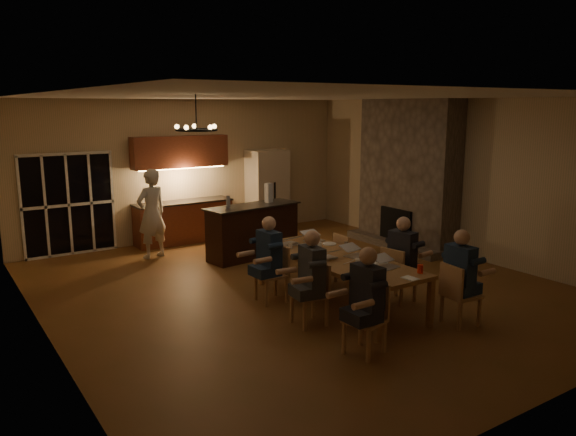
# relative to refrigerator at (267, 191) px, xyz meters

# --- Properties ---
(floor) EXTENTS (9.00, 9.00, 0.00)m
(floor) POSITION_rel_refrigerator_xyz_m (-1.90, -4.15, -1.00)
(floor) COLOR brown
(floor) RESTS_ON ground
(back_wall) EXTENTS (8.00, 0.04, 3.20)m
(back_wall) POSITION_rel_refrigerator_xyz_m (-1.90, 0.37, 0.60)
(back_wall) COLOR #D1B394
(back_wall) RESTS_ON ground
(left_wall) EXTENTS (0.04, 9.00, 3.20)m
(left_wall) POSITION_rel_refrigerator_xyz_m (-5.92, -4.15, 0.60)
(left_wall) COLOR #D1B394
(left_wall) RESTS_ON ground
(right_wall) EXTENTS (0.04, 9.00, 3.20)m
(right_wall) POSITION_rel_refrigerator_xyz_m (2.12, -4.15, 0.60)
(right_wall) COLOR #D1B394
(right_wall) RESTS_ON ground
(ceiling) EXTENTS (8.00, 9.00, 0.04)m
(ceiling) POSITION_rel_refrigerator_xyz_m (-1.90, -4.15, 2.22)
(ceiling) COLOR white
(ceiling) RESTS_ON back_wall
(french_doors) EXTENTS (1.86, 0.08, 2.10)m
(french_doors) POSITION_rel_refrigerator_xyz_m (-4.60, 0.32, 0.05)
(french_doors) COLOR black
(french_doors) RESTS_ON ground
(fireplace) EXTENTS (0.58, 2.50, 3.20)m
(fireplace) POSITION_rel_refrigerator_xyz_m (1.80, -2.95, 0.60)
(fireplace) COLOR #685B51
(fireplace) RESTS_ON ground
(kitchenette) EXTENTS (2.24, 0.68, 2.40)m
(kitchenette) POSITION_rel_refrigerator_xyz_m (-2.20, 0.05, 0.20)
(kitchenette) COLOR brown
(kitchenette) RESTS_ON ground
(refrigerator) EXTENTS (0.90, 0.68, 2.00)m
(refrigerator) POSITION_rel_refrigerator_xyz_m (0.00, 0.00, 0.00)
(refrigerator) COLOR beige
(refrigerator) RESTS_ON ground
(dining_table) EXTENTS (1.10, 3.06, 0.75)m
(dining_table) POSITION_rel_refrigerator_xyz_m (-1.83, -5.07, -0.62)
(dining_table) COLOR #9F6D3F
(dining_table) RESTS_ON ground
(bar_island) EXTENTS (2.09, 0.93, 1.08)m
(bar_island) POSITION_rel_refrigerator_xyz_m (-1.54, -1.94, -0.46)
(bar_island) COLOR black
(bar_island) RESTS_ON ground
(chair_left_near) EXTENTS (0.54, 0.54, 0.89)m
(chair_left_near) POSITION_rel_refrigerator_xyz_m (-2.69, -6.69, -0.55)
(chair_left_near) COLOR tan
(chair_left_near) RESTS_ON ground
(chair_left_mid) EXTENTS (0.47, 0.47, 0.89)m
(chair_left_mid) POSITION_rel_refrigerator_xyz_m (-2.71, -5.54, -0.55)
(chair_left_mid) COLOR tan
(chair_left_mid) RESTS_ON ground
(chair_left_far) EXTENTS (0.46, 0.46, 0.89)m
(chair_left_far) POSITION_rel_refrigerator_xyz_m (-2.65, -4.42, -0.55)
(chair_left_far) COLOR tan
(chair_left_far) RESTS_ON ground
(chair_right_near) EXTENTS (0.49, 0.49, 0.89)m
(chair_right_near) POSITION_rel_refrigerator_xyz_m (-0.92, -6.72, -0.55)
(chair_right_near) COLOR tan
(chair_right_near) RESTS_ON ground
(chair_right_mid) EXTENTS (0.51, 0.51, 0.89)m
(chair_right_mid) POSITION_rel_refrigerator_xyz_m (-0.97, -5.55, -0.55)
(chair_right_mid) COLOR tan
(chair_right_mid) RESTS_ON ground
(chair_right_far) EXTENTS (0.47, 0.47, 0.89)m
(chair_right_far) POSITION_rel_refrigerator_xyz_m (-1.02, -4.40, -0.55)
(chair_right_far) COLOR tan
(chair_right_far) RESTS_ON ground
(person_left_near) EXTENTS (0.61, 0.61, 1.38)m
(person_left_near) POSITION_rel_refrigerator_xyz_m (-2.68, -6.72, -0.31)
(person_left_near) COLOR #23252D
(person_left_near) RESTS_ON ground
(person_right_near) EXTENTS (0.60, 0.60, 1.38)m
(person_right_near) POSITION_rel_refrigerator_xyz_m (-0.95, -6.69, -0.31)
(person_right_near) COLOR #1B2E43
(person_right_near) RESTS_ON ground
(person_left_mid) EXTENTS (0.67, 0.67, 1.38)m
(person_left_mid) POSITION_rel_refrigerator_xyz_m (-2.71, -5.60, -0.31)
(person_left_mid) COLOR #373B41
(person_left_mid) RESTS_ON ground
(person_right_mid) EXTENTS (0.69, 0.69, 1.38)m
(person_right_mid) POSITION_rel_refrigerator_xyz_m (-0.97, -5.59, -0.31)
(person_right_mid) COLOR #23252D
(person_right_mid) RESTS_ON ground
(person_left_far) EXTENTS (0.62, 0.62, 1.38)m
(person_left_far) POSITION_rel_refrigerator_xyz_m (-2.68, -4.43, -0.31)
(person_left_far) COLOR #1B2E43
(person_left_far) RESTS_ON ground
(standing_person) EXTENTS (0.76, 0.60, 1.82)m
(standing_person) POSITION_rel_refrigerator_xyz_m (-3.26, -0.84, -0.09)
(standing_person) COLOR silver
(standing_person) RESTS_ON ground
(chandelier) EXTENTS (0.54, 0.54, 0.03)m
(chandelier) POSITION_rel_refrigerator_xyz_m (-4.08, -4.94, 1.75)
(chandelier) COLOR black
(chandelier) RESTS_ON ceiling
(laptop_a) EXTENTS (0.42, 0.42, 0.23)m
(laptop_a) POSITION_rel_refrigerator_xyz_m (-2.10, -6.14, -0.14)
(laptop_a) COLOR silver
(laptop_a) RESTS_ON dining_table
(laptop_b) EXTENTS (0.35, 0.31, 0.23)m
(laptop_b) POSITION_rel_refrigerator_xyz_m (-1.59, -5.93, -0.14)
(laptop_b) COLOR silver
(laptop_b) RESTS_ON dining_table
(laptop_c) EXTENTS (0.33, 0.29, 0.23)m
(laptop_c) POSITION_rel_refrigerator_xyz_m (-2.03, -5.01, -0.14)
(laptop_c) COLOR silver
(laptop_c) RESTS_ON dining_table
(laptop_d) EXTENTS (0.36, 0.33, 0.23)m
(laptop_d) POSITION_rel_refrigerator_xyz_m (-1.57, -5.18, -0.14)
(laptop_d) COLOR silver
(laptop_d) RESTS_ON dining_table
(laptop_e) EXTENTS (0.35, 0.32, 0.23)m
(laptop_e) POSITION_rel_refrigerator_xyz_m (-2.01, -3.94, -0.14)
(laptop_e) COLOR silver
(laptop_e) RESTS_ON dining_table
(laptop_f) EXTENTS (0.33, 0.30, 0.23)m
(laptop_f) POSITION_rel_refrigerator_xyz_m (-1.52, -4.03, -0.14)
(laptop_f) COLOR silver
(laptop_f) RESTS_ON dining_table
(mug_front) EXTENTS (0.08, 0.08, 0.10)m
(mug_front) POSITION_rel_refrigerator_xyz_m (-1.88, -5.60, -0.20)
(mug_front) COLOR white
(mug_front) RESTS_ON dining_table
(mug_mid) EXTENTS (0.07, 0.07, 0.10)m
(mug_mid) POSITION_rel_refrigerator_xyz_m (-1.73, -4.47, -0.20)
(mug_mid) COLOR white
(mug_mid) RESTS_ON dining_table
(mug_back) EXTENTS (0.07, 0.07, 0.10)m
(mug_back) POSITION_rel_refrigerator_xyz_m (-2.14, -4.20, -0.20)
(mug_back) COLOR white
(mug_back) RESTS_ON dining_table
(redcup_near) EXTENTS (0.08, 0.08, 0.12)m
(redcup_near) POSITION_rel_refrigerator_xyz_m (-1.39, -6.37, -0.19)
(redcup_near) COLOR red
(redcup_near) RESTS_ON dining_table
(redcup_mid) EXTENTS (0.08, 0.08, 0.12)m
(redcup_mid) POSITION_rel_refrigerator_xyz_m (-2.22, -4.72, -0.19)
(redcup_mid) COLOR red
(redcup_mid) RESTS_ON dining_table
(can_silver) EXTENTS (0.06, 0.06, 0.12)m
(can_silver) POSITION_rel_refrigerator_xyz_m (-1.80, -5.72, -0.19)
(can_silver) COLOR #B2B2B7
(can_silver) RESTS_ON dining_table
(can_cola) EXTENTS (0.06, 0.06, 0.12)m
(can_cola) POSITION_rel_refrigerator_xyz_m (-2.02, -3.68, -0.19)
(can_cola) COLOR #3F0F0C
(can_cola) RESTS_ON dining_table
(can_right) EXTENTS (0.06, 0.06, 0.12)m
(can_right) POSITION_rel_refrigerator_xyz_m (-1.39, -4.74, -0.19)
(can_right) COLOR #B2B2B7
(can_right) RESTS_ON dining_table
(plate_near) EXTENTS (0.28, 0.28, 0.02)m
(plate_near) POSITION_rel_refrigerator_xyz_m (-1.54, -5.68, -0.24)
(plate_near) COLOR white
(plate_near) RESTS_ON dining_table
(plate_left) EXTENTS (0.27, 0.27, 0.02)m
(plate_left) POSITION_rel_refrigerator_xyz_m (-2.09, -5.93, -0.24)
(plate_left) COLOR white
(plate_left) RESTS_ON dining_table
(plate_far) EXTENTS (0.24, 0.24, 0.02)m
(plate_far) POSITION_rel_refrigerator_xyz_m (-1.44, -4.35, -0.24)
(plate_far) COLOR white
(plate_far) RESTS_ON dining_table
(notepad) EXTENTS (0.17, 0.23, 0.01)m
(notepad) POSITION_rel_refrigerator_xyz_m (-1.71, -6.49, -0.24)
(notepad) COLOR white
(notepad) RESTS_ON dining_table
(bar_bottle) EXTENTS (0.08, 0.08, 0.24)m
(bar_bottle) POSITION_rel_refrigerator_xyz_m (-2.09, -1.94, 0.20)
(bar_bottle) COLOR #99999E
(bar_bottle) RESTS_ON bar_island
(bar_blender) EXTENTS (0.15, 0.15, 0.40)m
(bar_blender) POSITION_rel_refrigerator_xyz_m (-1.09, -1.84, 0.28)
(bar_blender) COLOR silver
(bar_blender) RESTS_ON bar_island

